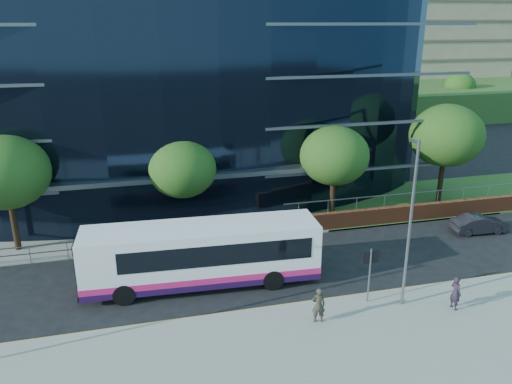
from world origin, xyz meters
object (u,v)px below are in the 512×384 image
object	(u,v)px
tree_dist_e	(363,89)
parked_car	(479,224)
tree_far_a	(6,172)
pedestrian_b	(318,305)
tree_dist_f	(460,86)
street_sign	(370,264)
city_bus	(204,254)
tree_far_b	(182,169)
tree_far_c	(334,156)
streetlight_east	(410,221)
pedestrian	(456,293)
tree_far_d	(446,136)

from	to	relation	value
tree_dist_e	parked_car	size ratio (longest dim) A/B	1.80
tree_far_a	pedestrian_b	size ratio (longest dim) A/B	4.14
tree_dist_f	pedestrian_b	world-z (taller)	tree_dist_f
street_sign	city_bus	distance (m)	8.29
tree_far_b	pedestrian_b	distance (m)	13.33
tree_far_b	tree_far_c	xyz separation A→B (m)	(10.00, -0.50, 0.33)
city_bus	parked_car	bearing A→B (deg)	9.98
street_sign	tree_far_a	distance (m)	20.63
street_sign	tree_far_a	bearing A→B (deg)	148.83
tree_dist_e	streetlight_east	xyz separation A→B (m)	(-18.00, -42.17, -0.10)
tree_dist_f	parked_car	xyz separation A→B (m)	(-24.65, -37.46, -3.62)
tree_dist_e	pedestrian_b	distance (m)	48.28
city_bus	pedestrian	size ratio (longest dim) A/B	7.27
tree_far_d	tree_dist_f	distance (m)	40.01
streetlight_east	parked_car	world-z (taller)	streetlight_east
tree_far_a	parked_car	distance (m)	29.01
tree_dist_e	streetlight_east	size ratio (longest dim) A/B	0.81
tree_far_a	tree_far_c	xyz separation A→B (m)	(20.00, 0.00, -0.33)
streetlight_east	city_bus	bearing A→B (deg)	153.16
streetlight_east	pedestrian_b	size ratio (longest dim) A/B	4.74
tree_far_d	tree_dist_f	bearing A→B (deg)	53.13
tree_far_c	tree_dist_e	size ratio (longest dim) A/B	1.00
street_sign	pedestrian	size ratio (longest dim) A/B	1.68
tree_far_d	tree_dist_e	distance (m)	31.06
city_bus	pedestrian	world-z (taller)	city_bus
streetlight_east	pedestrian	size ratio (longest dim) A/B	4.81
tree_far_a	tree_dist_f	distance (m)	62.44
tree_far_b	tree_dist_f	size ratio (longest dim) A/B	1.00
street_sign	tree_dist_f	distance (m)	56.25
tree_far_c	tree_dist_e	bearing A→B (deg)	61.26
tree_far_b	pedestrian	bearing A→B (deg)	-48.58
streetlight_east	street_sign	bearing A→B (deg)	158.64
tree_far_d	street_sign	bearing A→B (deg)	-134.78
streetlight_east	tree_far_d	bearing A→B (deg)	50.60
city_bus	pedestrian_b	distance (m)	6.61
tree_far_c	streetlight_east	size ratio (longest dim) A/B	0.81
tree_far_c	tree_dist_f	bearing A→B (deg)	45.00
tree_far_d	pedestrian	size ratio (longest dim) A/B	4.47
tree_far_d	city_bus	xyz separation A→B (m)	(-18.82, -7.71, -3.47)
streetlight_east	pedestrian_b	xyz separation A→B (m)	(-4.43, -0.43, -3.45)
streetlight_east	parked_car	xyz separation A→B (m)	(9.35, 6.71, -3.85)
street_sign	pedestrian_b	distance (m)	3.31
tree_far_c	streetlight_east	distance (m)	11.22
tree_far_c	tree_far_d	size ratio (longest dim) A/B	0.87
parked_car	pedestrian_b	xyz separation A→B (m)	(-13.78, -7.14, 0.40)
tree_far_b	tree_dist_f	xyz separation A→B (m)	(43.00, 32.50, 0.00)
street_sign	parked_car	world-z (taller)	street_sign
tree_far_a	city_bus	size ratio (longest dim) A/B	0.58
pedestrian	tree_far_c	bearing A→B (deg)	-1.22
tree_far_b	tree_far_c	size ratio (longest dim) A/B	0.93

